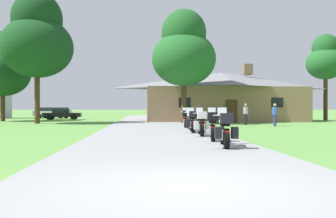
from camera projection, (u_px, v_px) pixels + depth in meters
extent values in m
plane|color=#56893D|center=(154.00, 127.00, 25.88)|extent=(500.00, 500.00, 0.00)
cube|color=gray|center=(155.00, 128.00, 23.88)|extent=(6.40, 80.00, 0.06)
cylinder|color=black|center=(222.00, 135.00, 12.85)|extent=(0.19, 0.65, 0.64)
cylinder|color=black|center=(226.00, 139.00, 11.41)|extent=(0.23, 0.65, 0.64)
cube|color=silver|center=(224.00, 135.00, 12.11)|extent=(0.33, 0.59, 0.30)
ellipsoid|color=silver|center=(224.00, 121.00, 12.36)|extent=(0.36, 0.55, 0.26)
cube|color=black|center=(225.00, 124.00, 11.91)|extent=(0.34, 0.55, 0.10)
cylinder|color=silver|center=(222.00, 115.00, 12.80)|extent=(0.66, 0.11, 0.03)
cylinder|color=silver|center=(222.00, 125.00, 12.84)|extent=(0.09, 0.24, 0.73)
cube|color=#B2BCC6|center=(222.00, 111.00, 12.90)|extent=(0.33, 0.15, 0.27)
sphere|color=silver|center=(222.00, 119.00, 12.80)|extent=(0.11, 0.11, 0.11)
cube|color=black|center=(227.00, 118.00, 11.36)|extent=(0.44, 0.41, 0.32)
cube|color=red|center=(227.00, 132.00, 11.19)|extent=(0.14, 0.05, 0.06)
cylinder|color=silver|center=(230.00, 141.00, 11.72)|extent=(0.14, 0.55, 0.07)
cube|color=black|center=(218.00, 133.00, 11.47)|extent=(0.25, 0.42, 0.36)
cube|color=black|center=(235.00, 133.00, 11.44)|extent=(0.25, 0.42, 0.36)
cylinder|color=black|center=(212.00, 131.00, 15.30)|extent=(0.21, 0.65, 0.64)
cylinder|color=black|center=(213.00, 133.00, 13.87)|extent=(0.25, 0.66, 0.64)
cube|color=silver|center=(212.00, 130.00, 14.56)|extent=(0.34, 0.59, 0.30)
ellipsoid|color=black|center=(212.00, 119.00, 14.82)|extent=(0.38, 0.56, 0.26)
cube|color=black|center=(213.00, 122.00, 14.36)|extent=(0.36, 0.56, 0.10)
cylinder|color=silver|center=(212.00, 114.00, 15.26)|extent=(0.66, 0.13, 0.03)
cylinder|color=silver|center=(212.00, 122.00, 15.30)|extent=(0.10, 0.24, 0.73)
cube|color=#B2BCC6|center=(212.00, 111.00, 15.36)|extent=(0.33, 0.16, 0.27)
sphere|color=silver|center=(212.00, 117.00, 15.26)|extent=(0.11, 0.11, 0.11)
cube|color=black|center=(213.00, 116.00, 13.81)|extent=(0.45, 0.42, 0.32)
cube|color=red|center=(213.00, 128.00, 13.65)|extent=(0.14, 0.05, 0.06)
cylinder|color=silver|center=(216.00, 135.00, 14.17)|extent=(0.15, 0.55, 0.07)
cylinder|color=black|center=(200.00, 128.00, 17.73)|extent=(0.16, 0.65, 0.64)
cylinder|color=black|center=(202.00, 129.00, 16.29)|extent=(0.20, 0.65, 0.64)
cube|color=silver|center=(201.00, 127.00, 16.99)|extent=(0.30, 0.58, 0.30)
ellipsoid|color=silver|center=(200.00, 117.00, 17.24)|extent=(0.34, 0.54, 0.26)
cube|color=black|center=(201.00, 120.00, 16.79)|extent=(0.32, 0.54, 0.10)
cylinder|color=silver|center=(200.00, 113.00, 17.68)|extent=(0.66, 0.08, 0.03)
cylinder|color=silver|center=(200.00, 120.00, 17.73)|extent=(0.08, 0.24, 0.73)
cube|color=#B2BCC6|center=(200.00, 110.00, 17.78)|extent=(0.33, 0.13, 0.27)
sphere|color=silver|center=(200.00, 116.00, 17.68)|extent=(0.11, 0.11, 0.11)
cube|color=silver|center=(202.00, 115.00, 16.23)|extent=(0.43, 0.39, 0.32)
cube|color=red|center=(202.00, 125.00, 16.07)|extent=(0.14, 0.04, 0.06)
cylinder|color=silver|center=(205.00, 131.00, 16.61)|extent=(0.11, 0.55, 0.07)
cube|color=silver|center=(196.00, 125.00, 16.34)|extent=(0.23, 0.41, 0.36)
cube|color=silver|center=(208.00, 125.00, 16.33)|extent=(0.23, 0.41, 0.36)
cylinder|color=black|center=(191.00, 125.00, 20.07)|extent=(0.15, 0.65, 0.64)
cylinder|color=black|center=(193.00, 127.00, 18.63)|extent=(0.19, 0.65, 0.64)
cube|color=silver|center=(192.00, 125.00, 19.33)|extent=(0.29, 0.57, 0.30)
ellipsoid|color=gold|center=(192.00, 116.00, 19.59)|extent=(0.33, 0.54, 0.26)
cube|color=black|center=(192.00, 118.00, 19.13)|extent=(0.31, 0.54, 0.10)
cylinder|color=silver|center=(191.00, 113.00, 20.03)|extent=(0.66, 0.07, 0.03)
cylinder|color=silver|center=(191.00, 119.00, 20.07)|extent=(0.07, 0.24, 0.73)
cube|color=#B2BCC6|center=(191.00, 110.00, 20.13)|extent=(0.33, 0.13, 0.27)
sphere|color=silver|center=(191.00, 115.00, 20.03)|extent=(0.11, 0.11, 0.11)
cube|color=black|center=(193.00, 114.00, 18.58)|extent=(0.42, 0.38, 0.32)
cube|color=red|center=(193.00, 122.00, 18.41)|extent=(0.14, 0.04, 0.06)
cylinder|color=silver|center=(195.00, 128.00, 18.95)|extent=(0.10, 0.55, 0.07)
cube|color=black|center=(188.00, 123.00, 18.68)|extent=(0.22, 0.41, 0.36)
cube|color=black|center=(198.00, 123.00, 18.68)|extent=(0.22, 0.41, 0.36)
cylinder|color=black|center=(189.00, 124.00, 22.37)|extent=(0.12, 0.64, 0.64)
cylinder|color=black|center=(191.00, 125.00, 20.93)|extent=(0.17, 0.64, 0.64)
cube|color=silver|center=(190.00, 123.00, 21.63)|extent=(0.27, 0.57, 0.30)
ellipsoid|color=#1E3899|center=(189.00, 115.00, 21.88)|extent=(0.31, 0.53, 0.26)
cube|color=black|center=(190.00, 117.00, 21.43)|extent=(0.29, 0.53, 0.10)
cylinder|color=silver|center=(189.00, 112.00, 22.32)|extent=(0.66, 0.05, 0.03)
cylinder|color=silver|center=(189.00, 118.00, 22.36)|extent=(0.06, 0.24, 0.73)
cube|color=#B2BCC6|center=(188.00, 110.00, 22.42)|extent=(0.32, 0.12, 0.27)
sphere|color=silver|center=(189.00, 114.00, 22.32)|extent=(0.11, 0.11, 0.11)
cube|color=silver|center=(191.00, 114.00, 20.88)|extent=(0.41, 0.37, 0.32)
cube|color=red|center=(191.00, 121.00, 20.71)|extent=(0.14, 0.03, 0.06)
cylinder|color=silver|center=(193.00, 126.00, 21.25)|extent=(0.08, 0.55, 0.07)
cylinder|color=black|center=(185.00, 122.00, 24.95)|extent=(0.16, 0.65, 0.64)
cylinder|color=black|center=(186.00, 123.00, 23.51)|extent=(0.20, 0.65, 0.64)
cube|color=silver|center=(185.00, 121.00, 24.21)|extent=(0.30, 0.58, 0.30)
ellipsoid|color=black|center=(185.00, 115.00, 24.47)|extent=(0.34, 0.54, 0.26)
cube|color=black|center=(185.00, 116.00, 24.01)|extent=(0.32, 0.54, 0.10)
cylinder|color=silver|center=(185.00, 112.00, 24.91)|extent=(0.66, 0.08, 0.03)
cylinder|color=silver|center=(185.00, 117.00, 24.95)|extent=(0.08, 0.24, 0.73)
cube|color=#B2BCC6|center=(185.00, 110.00, 25.01)|extent=(0.33, 0.13, 0.27)
sphere|color=silver|center=(185.00, 114.00, 24.91)|extent=(0.11, 0.11, 0.11)
cube|color=black|center=(186.00, 113.00, 23.46)|extent=(0.43, 0.39, 0.32)
cube|color=red|center=(186.00, 119.00, 23.29)|extent=(0.14, 0.04, 0.06)
cylinder|color=silver|center=(188.00, 124.00, 23.83)|extent=(0.11, 0.55, 0.07)
cube|color=#896B4C|center=(221.00, 105.00, 37.78)|extent=(15.43, 8.71, 3.35)
pyramid|color=slate|center=(221.00, 81.00, 37.78)|extent=(16.36, 9.23, 1.67)
cube|color=brown|center=(248.00, 69.00, 37.96)|extent=(0.90, 0.90, 1.10)
cube|color=#472D19|center=(231.00, 111.00, 33.41)|extent=(1.10, 0.08, 2.10)
cube|color=black|center=(185.00, 102.00, 33.12)|extent=(1.10, 0.06, 0.90)
cube|color=black|center=(277.00, 103.00, 33.70)|extent=(1.10, 0.06, 0.90)
cylinder|color=black|center=(246.00, 119.00, 28.71)|extent=(0.14, 0.14, 0.86)
cylinder|color=black|center=(245.00, 119.00, 28.88)|extent=(0.14, 0.14, 0.86)
cube|color=gray|center=(246.00, 110.00, 28.79)|extent=(0.32, 0.41, 0.56)
cylinder|color=gray|center=(247.00, 111.00, 28.58)|extent=(0.09, 0.09, 0.58)
cylinder|color=gray|center=(244.00, 111.00, 29.00)|extent=(0.09, 0.09, 0.58)
sphere|color=tan|center=(246.00, 105.00, 28.79)|extent=(0.21, 0.21, 0.21)
cylinder|color=#B2AD99|center=(246.00, 104.00, 28.79)|extent=(0.22, 0.22, 0.05)
cylinder|color=navy|center=(274.00, 120.00, 26.57)|extent=(0.14, 0.14, 0.86)
cylinder|color=navy|center=(275.00, 120.00, 26.39)|extent=(0.14, 0.14, 0.86)
cube|color=#2D56AD|center=(275.00, 111.00, 26.48)|extent=(0.23, 0.36, 0.56)
cylinder|color=#2D56AD|center=(274.00, 111.00, 26.71)|extent=(0.09, 0.09, 0.58)
cylinder|color=#2D56AD|center=(276.00, 111.00, 26.25)|extent=(0.09, 0.09, 0.58)
sphere|color=tan|center=(275.00, 105.00, 26.48)|extent=(0.21, 0.21, 0.21)
cylinder|color=#422D19|center=(326.00, 97.00, 38.92)|extent=(0.44, 0.44, 5.00)
ellipsoid|color=#1E5623|center=(326.00, 63.00, 38.91)|extent=(4.05, 4.05, 3.45)
ellipsoid|color=#1B4E20|center=(326.00, 48.00, 38.91)|extent=(2.84, 2.84, 3.04)
cylinder|color=#422D19|center=(184.00, 100.00, 31.04)|extent=(0.44, 0.44, 4.03)
ellipsoid|color=#1E5623|center=(184.00, 59.00, 31.03)|extent=(5.46, 5.46, 4.64)
ellipsoid|color=#1B4E20|center=(184.00, 33.00, 31.02)|extent=(3.82, 3.82, 4.10)
cylinder|color=#422D19|center=(37.00, 95.00, 31.16)|extent=(0.44, 0.44, 4.86)
ellipsoid|color=#143D19|center=(37.00, 47.00, 31.14)|extent=(6.11, 6.11, 5.19)
ellipsoid|color=#123716|center=(37.00, 19.00, 31.14)|extent=(4.28, 4.28, 4.58)
cylinder|color=#422D19|center=(3.00, 105.00, 36.55)|extent=(0.44, 0.44, 3.35)
ellipsoid|color=#143D19|center=(3.00, 73.00, 36.55)|extent=(5.43, 5.43, 4.62)
ellipsoid|color=#123716|center=(3.00, 52.00, 36.54)|extent=(3.80, 3.80, 4.07)
cube|color=#ADAFB7|center=(53.00, 113.00, 46.89)|extent=(4.88, 2.72, 0.60)
cube|color=black|center=(54.00, 109.00, 46.86)|extent=(3.48, 2.23, 0.48)
cylinder|color=black|center=(39.00, 116.00, 46.24)|extent=(0.67, 0.34, 0.64)
cylinder|color=black|center=(45.00, 116.00, 47.92)|extent=(0.67, 0.34, 0.64)
cylinder|color=black|center=(61.00, 116.00, 45.86)|extent=(0.67, 0.34, 0.64)
cylinder|color=black|center=(66.00, 116.00, 47.54)|extent=(0.67, 0.34, 0.64)
cube|color=black|center=(62.00, 115.00, 41.51)|extent=(4.33, 2.16, 0.46)
cube|color=black|center=(62.00, 111.00, 41.49)|extent=(2.01, 1.76, 0.42)
cylinder|color=black|center=(49.00, 117.00, 40.49)|extent=(0.65, 0.27, 0.64)
cylinder|color=black|center=(52.00, 117.00, 42.16)|extent=(0.65, 0.27, 0.64)
cylinder|color=black|center=(73.00, 117.00, 40.86)|extent=(0.65, 0.27, 0.64)
cylinder|color=black|center=(75.00, 117.00, 42.53)|extent=(0.65, 0.27, 0.64)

